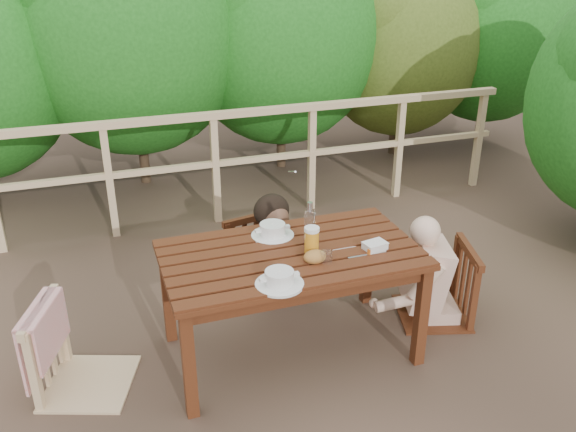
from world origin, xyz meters
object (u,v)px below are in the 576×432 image
object	(u,v)px
table	(291,303)
bottle	(310,224)
woman	(262,212)
diner_right	(445,235)
beer_glass	(312,241)
bread_roll	(315,257)
chair_left	(78,312)
chair_far	(263,229)
chair_right	(439,253)
soup_near	(279,278)
tumbler	(326,258)
butter_tub	(375,247)
soup_far	(273,230)

from	to	relation	value
table	bottle	size ratio (longest dim) A/B	5.31
woman	diner_right	distance (m)	1.27
beer_glass	bread_roll	bearing A→B (deg)	-101.12
chair_left	bottle	world-z (taller)	chair_left
chair_far	chair_right	xyz separation A→B (m)	(0.97, -0.76, 0.03)
chair_left	chair_right	xyz separation A→B (m)	(2.24, -0.01, -0.02)
woman	soup_near	xyz separation A→B (m)	(-0.25, -1.15, 0.15)
bread_roll	tumbler	bearing A→B (deg)	-33.00
chair_far	bottle	xyz separation A→B (m)	(0.06, -0.76, 0.37)
chair_right	butter_tub	bearing A→B (deg)	-55.19
table	diner_right	xyz separation A→B (m)	(1.07, 0.06, 0.26)
chair_far	bread_roll	world-z (taller)	chair_far
soup_far	butter_tub	xyz separation A→B (m)	(0.51, -0.37, -0.02)
chair_left	bread_roll	size ratio (longest dim) A/B	7.51
beer_glass	bottle	bearing A→B (deg)	75.83
soup_near	tumbler	distance (m)	0.34
diner_right	bottle	xyz separation A→B (m)	(-0.93, 0.00, 0.22)
soup_far	tumbler	size ratio (longest dim) A/B	3.28
beer_glass	tumbler	bearing A→B (deg)	-77.10
chair_far	butter_tub	bearing A→B (deg)	-79.10
woman	chair_left	bearing A→B (deg)	19.40
chair_right	diner_right	bearing A→B (deg)	106.40
woman	bread_roll	xyz separation A→B (m)	(0.02, -0.99, 0.15)
bottle	tumbler	distance (m)	0.26
chair_left	chair_right	world-z (taller)	chair_left
soup_far	soup_near	bearing A→B (deg)	-104.01
chair_left	bottle	distance (m)	1.37
table	bread_roll	xyz separation A→B (m)	(0.09, -0.15, 0.38)
table	soup_far	world-z (taller)	soup_far
woman	butter_tub	xyz separation A→B (m)	(0.40, -0.97, 0.14)
chair_left	soup_far	xyz separation A→B (m)	(1.16, 0.17, 0.23)
tumbler	diner_right	bearing A→B (deg)	14.69
diner_right	butter_tub	size ratio (longest dim) A/B	9.01
chair_right	woman	xyz separation A→B (m)	(-0.97, 0.78, 0.10)
table	chair_left	size ratio (longest dim) A/B	1.50
diner_right	butter_tub	bearing A→B (deg)	123.95
chair_right	soup_far	distance (m)	1.12
chair_right	woman	distance (m)	1.25
chair_right	soup_far	bearing A→B (deg)	-83.13
soup_far	tumbler	xyz separation A→B (m)	(0.18, -0.42, -0.00)
chair_left	beer_glass	distance (m)	1.34
chair_right	tumbler	bearing A→B (deg)	-58.44
chair_far	bottle	world-z (taller)	bottle
soup_near	chair_left	bearing A→B (deg)	159.29
chair_far	table	bearing A→B (deg)	-106.87
chair_right	bread_roll	xyz separation A→B (m)	(-0.95, -0.21, 0.25)
bread_roll	bottle	xyz separation A→B (m)	(0.05, 0.21, 0.10)
chair_left	butter_tub	world-z (taller)	chair_left
chair_right	chair_left	bearing A→B (deg)	-73.96
tumbler	butter_tub	distance (m)	0.33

